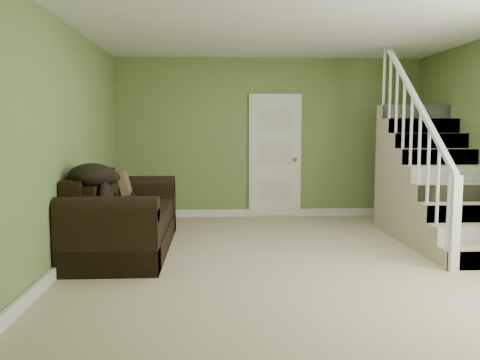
{
  "coord_description": "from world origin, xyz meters",
  "views": [
    {
      "loc": [
        -0.91,
        -5.61,
        1.49
      ],
      "look_at": [
        -0.6,
        0.27,
        0.87
      ],
      "focal_mm": 38.0,
      "sensor_mm": 36.0,
      "label": 1
    }
  ],
  "objects": [
    {
      "name": "baseboard_left",
      "position": [
        -2.47,
        0.0,
        0.06
      ],
      "size": [
        0.04,
        5.5,
        0.12
      ],
      "primitive_type": "cube",
      "color": "white",
      "rests_on": "floor"
    },
    {
      "name": "ceiling",
      "position": [
        0.0,
        0.0,
        2.6
      ],
      "size": [
        5.0,
        5.5,
        0.01
      ],
      "primitive_type": "cube",
      "color": "white",
      "rests_on": "wall_back"
    },
    {
      "name": "wall_left",
      "position": [
        -2.5,
        0.0,
        1.3
      ],
      "size": [
        0.04,
        5.5,
        2.6
      ],
      "primitive_type": "cube",
      "color": "olive",
      "rests_on": "floor"
    },
    {
      "name": "side_table",
      "position": [
        -2.26,
        1.15,
        0.32
      ],
      "size": [
        0.64,
        0.64,
        0.85
      ],
      "rotation": [
        0.0,
        0.0,
        0.28
      ],
      "color": "black",
      "rests_on": "floor"
    },
    {
      "name": "throw_pillow",
      "position": [
        -2.08,
        1.13,
        0.71
      ],
      "size": [
        0.23,
        0.42,
        0.42
      ],
      "primitive_type": "cube",
      "rotation": [
        0.0,
        -0.24,
        0.07
      ],
      "color": "#47321C",
      "rests_on": "sofa"
    },
    {
      "name": "sofa",
      "position": [
        -2.02,
        0.48,
        0.36
      ],
      "size": [
        1.02,
        2.36,
        0.93
      ],
      "color": "black",
      "rests_on": "floor"
    },
    {
      "name": "banana",
      "position": [
        -1.76,
        0.26,
        0.53
      ],
      "size": [
        0.13,
        0.16,
        0.05
      ],
      "primitive_type": "ellipsoid",
      "rotation": [
        0.0,
        0.0,
        0.6
      ],
      "color": "yellow",
      "rests_on": "sofa"
    },
    {
      "name": "cat",
      "position": [
        -1.94,
        0.33,
        0.6
      ],
      "size": [
        0.3,
        0.5,
        0.24
      ],
      "rotation": [
        0.0,
        0.0,
        -0.41
      ],
      "color": "black",
      "rests_on": "sofa"
    },
    {
      "name": "baseboard_back",
      "position": [
        0.0,
        2.72,
        0.06
      ],
      "size": [
        5.0,
        0.04,
        0.12
      ],
      "primitive_type": "cube",
      "color": "white",
      "rests_on": "floor"
    },
    {
      "name": "staircase",
      "position": [
        1.99,
        0.97,
        0.64
      ],
      "size": [
        1.0,
        2.51,
        2.82
      ],
      "color": "tan",
      "rests_on": "floor"
    },
    {
      "name": "door",
      "position": [
        0.1,
        2.71,
        1.01
      ],
      "size": [
        0.86,
        0.12,
        2.02
      ],
      "color": "white",
      "rests_on": "floor"
    },
    {
      "name": "wall_back",
      "position": [
        0.0,
        2.75,
        1.3
      ],
      "size": [
        5.0,
        0.04,
        2.6
      ],
      "primitive_type": "cube",
      "color": "olive",
      "rests_on": "floor"
    },
    {
      "name": "throw_blanket",
      "position": [
        -2.23,
        -0.08,
        0.97
      ],
      "size": [
        0.65,
        0.74,
        0.26
      ],
      "primitive_type": "ellipsoid",
      "rotation": [
        0.0,
        0.0,
        0.33
      ],
      "color": "black",
      "rests_on": "sofa"
    },
    {
      "name": "floor",
      "position": [
        0.0,
        0.0,
        0.0
      ],
      "size": [
        5.0,
        5.5,
        0.01
      ],
      "primitive_type": "cube",
      "color": "tan",
      "rests_on": "ground"
    },
    {
      "name": "wall_front",
      "position": [
        0.0,
        -2.75,
        1.3
      ],
      "size": [
        5.0,
        0.04,
        2.6
      ],
      "primitive_type": "cube",
      "color": "olive",
      "rests_on": "floor"
    }
  ]
}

